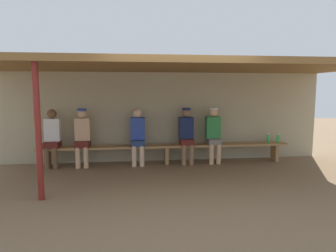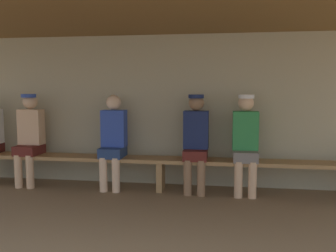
{
  "view_description": "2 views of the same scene",
  "coord_description": "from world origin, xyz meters",
  "px_view_note": "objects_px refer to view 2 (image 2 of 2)",
  "views": [
    {
      "loc": [
        -0.78,
        -5.35,
        1.76
      ],
      "look_at": [
        0.02,
        1.42,
        0.93
      ],
      "focal_mm": 31.4,
      "sensor_mm": 36.0,
      "label": 1
    },
    {
      "loc": [
        0.85,
        -3.33,
        1.43
      ],
      "look_at": [
        0.16,
        1.15,
        0.95
      ],
      "focal_mm": 38.58,
      "sensor_mm": 36.0,
      "label": 2
    }
  ],
  "objects_px": {
    "bench": "(161,163)",
    "player_middle": "(30,135)",
    "player_leftmost": "(113,138)",
    "player_with_sunglasses": "(196,138)",
    "player_near_post": "(245,139)"
  },
  "relations": [
    {
      "from": "bench",
      "to": "player_leftmost",
      "type": "distance_m",
      "value": 0.77
    },
    {
      "from": "player_middle",
      "to": "player_with_sunglasses",
      "type": "bearing_deg",
      "value": 0.0
    },
    {
      "from": "player_with_sunglasses",
      "to": "player_leftmost",
      "type": "height_order",
      "value": "player_with_sunglasses"
    },
    {
      "from": "bench",
      "to": "player_leftmost",
      "type": "bearing_deg",
      "value": 179.74
    },
    {
      "from": "bench",
      "to": "player_leftmost",
      "type": "xyz_separation_m",
      "value": [
        -0.68,
        0.0,
        0.34
      ]
    },
    {
      "from": "player_leftmost",
      "to": "player_near_post",
      "type": "bearing_deg",
      "value": 0.02
    },
    {
      "from": "player_leftmost",
      "to": "player_middle",
      "type": "relative_size",
      "value": 0.99
    },
    {
      "from": "bench",
      "to": "player_near_post",
      "type": "xyz_separation_m",
      "value": [
        1.15,
        0.0,
        0.36
      ]
    },
    {
      "from": "player_with_sunglasses",
      "to": "bench",
      "type": "bearing_deg",
      "value": -179.58
    },
    {
      "from": "player_near_post",
      "to": "player_middle",
      "type": "height_order",
      "value": "same"
    },
    {
      "from": "bench",
      "to": "player_near_post",
      "type": "distance_m",
      "value": 1.21
    },
    {
      "from": "player_middle",
      "to": "player_near_post",
      "type": "bearing_deg",
      "value": 0.0
    },
    {
      "from": "bench",
      "to": "player_middle",
      "type": "xyz_separation_m",
      "value": [
        -1.96,
        0.0,
        0.36
      ]
    },
    {
      "from": "player_with_sunglasses",
      "to": "player_leftmost",
      "type": "distance_m",
      "value": 1.17
    },
    {
      "from": "player_near_post",
      "to": "player_middle",
      "type": "xyz_separation_m",
      "value": [
        -3.11,
        0.0,
        0.0
      ]
    }
  ]
}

